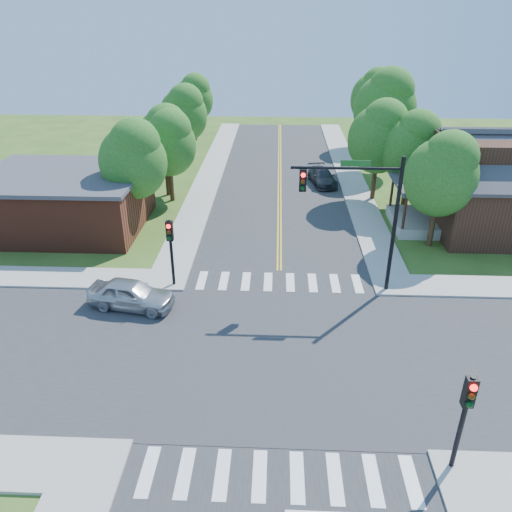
{
  "coord_description": "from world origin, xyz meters",
  "views": [
    {
      "loc": [
        -0.23,
        -17.19,
        13.52
      ],
      "look_at": [
        -1.2,
        5.0,
        2.2
      ],
      "focal_mm": 35.0,
      "sensor_mm": 36.0,
      "label": 1
    }
  ],
  "objects_px": {
    "signal_mast_ne": "(362,204)",
    "car_dgrey": "(322,177)",
    "signal_pole_nw": "(170,241)",
    "car_silver": "(131,295)",
    "signal_pole_se": "(466,407)"
  },
  "relations": [
    {
      "from": "signal_mast_ne",
      "to": "signal_pole_nw",
      "type": "xyz_separation_m",
      "value": [
        -9.51,
        -0.01,
        -2.19
      ]
    },
    {
      "from": "signal_mast_ne",
      "to": "car_dgrey",
      "type": "relative_size",
      "value": 1.58
    },
    {
      "from": "signal_mast_ne",
      "to": "car_silver",
      "type": "bearing_deg",
      "value": -169.07
    },
    {
      "from": "car_dgrey",
      "to": "signal_mast_ne",
      "type": "bearing_deg",
      "value": -99.72
    },
    {
      "from": "signal_pole_se",
      "to": "car_dgrey",
      "type": "bearing_deg",
      "value": 94.24
    },
    {
      "from": "signal_mast_ne",
      "to": "car_silver",
      "type": "height_order",
      "value": "signal_mast_ne"
    },
    {
      "from": "signal_pole_se",
      "to": "car_silver",
      "type": "distance_m",
      "value": 15.85
    },
    {
      "from": "signal_pole_se",
      "to": "car_silver",
      "type": "relative_size",
      "value": 0.85
    },
    {
      "from": "car_silver",
      "to": "car_dgrey",
      "type": "xyz_separation_m",
      "value": [
        10.76,
        19.29,
        -0.1
      ]
    },
    {
      "from": "signal_pole_nw",
      "to": "car_dgrey",
      "type": "height_order",
      "value": "signal_pole_nw"
    },
    {
      "from": "signal_mast_ne",
      "to": "signal_pole_nw",
      "type": "relative_size",
      "value": 1.89
    },
    {
      "from": "signal_pole_se",
      "to": "car_silver",
      "type": "height_order",
      "value": "signal_pole_se"
    },
    {
      "from": "signal_mast_ne",
      "to": "car_dgrey",
      "type": "height_order",
      "value": "signal_mast_ne"
    },
    {
      "from": "signal_mast_ne",
      "to": "car_dgrey",
      "type": "bearing_deg",
      "value": 91.38
    },
    {
      "from": "signal_mast_ne",
      "to": "car_silver",
      "type": "xyz_separation_m",
      "value": [
        -11.18,
        -2.16,
        -4.13
      ]
    }
  ]
}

